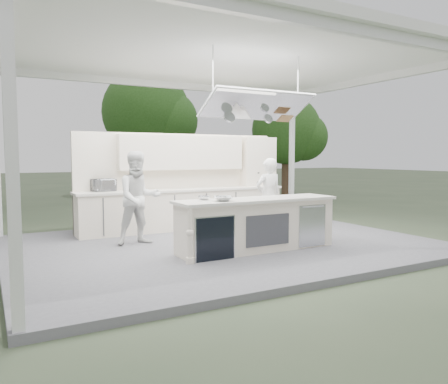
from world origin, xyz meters
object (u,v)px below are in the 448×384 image
back_counter (185,209)px  sous_chef (139,198)px  head_chef (268,197)px  demo_island (256,224)px

back_counter → sous_chef: (-1.52, -1.24, 0.43)m
back_counter → head_chef: (1.21, -1.70, 0.36)m
demo_island → sous_chef: bearing=137.3°
head_chef → sous_chef: bearing=-9.4°
head_chef → sous_chef: size_ratio=0.92×
demo_island → head_chef: (1.03, 1.11, 0.36)m
demo_island → back_counter: bearing=93.6°
demo_island → head_chef: head_chef is taller
back_counter → sous_chef: 2.01m
demo_island → back_counter: 2.82m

